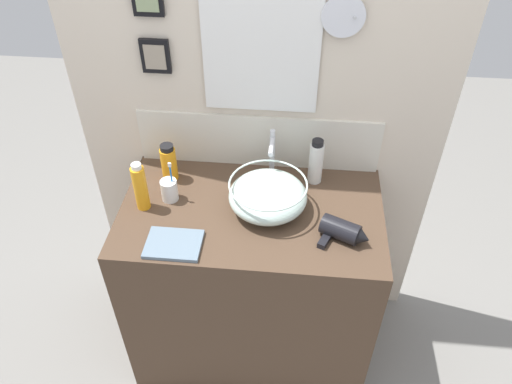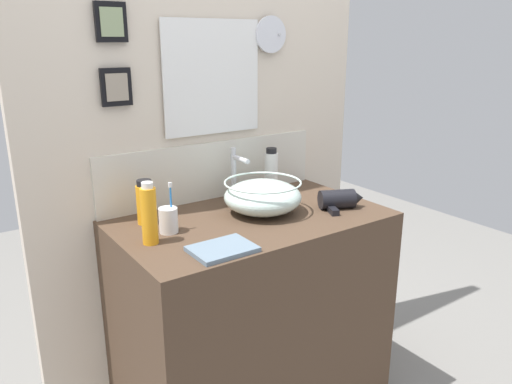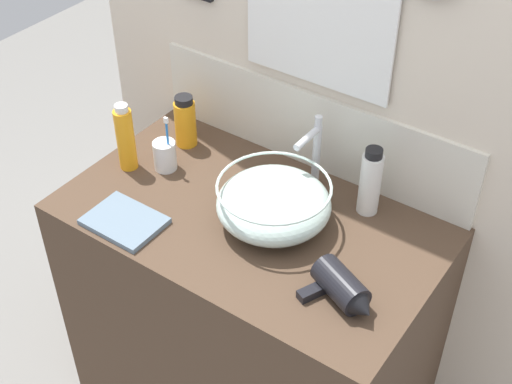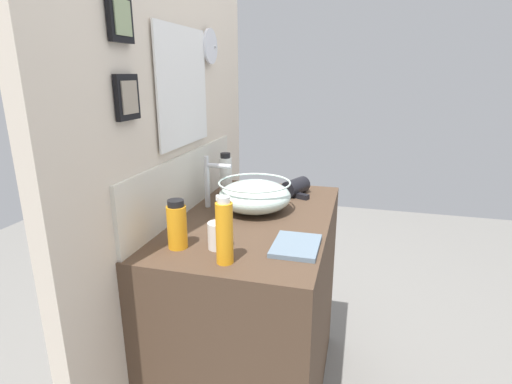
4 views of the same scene
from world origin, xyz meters
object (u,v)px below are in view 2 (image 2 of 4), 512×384
object	(u,v)px
toothbrush_cup	(168,220)
hand_towel	(222,249)
faucet	(235,170)
lotion_bottle	(145,203)
shampoo_bottle	(271,172)
hair_drier	(340,199)
spray_bottle	(149,215)
glass_bowl_sink	(263,196)

from	to	relation	value
toothbrush_cup	hand_towel	xyz separation A→B (m)	(0.07, -0.26, -0.04)
faucet	lotion_bottle	size ratio (longest dim) A/B	1.35
lotion_bottle	hand_towel	distance (m)	0.41
shampoo_bottle	hand_towel	size ratio (longest dim) A/B	1.01
hair_drier	spray_bottle	size ratio (longest dim) A/B	0.93
hair_drier	lotion_bottle	distance (m)	0.79
spray_bottle	shampoo_bottle	distance (m)	0.73
faucet	hair_drier	distance (m)	0.46
glass_bowl_sink	shampoo_bottle	distance (m)	0.27
lotion_bottle	faucet	bearing A→B (deg)	6.27
glass_bowl_sink	hair_drier	distance (m)	0.33
glass_bowl_sink	spray_bottle	world-z (taller)	spray_bottle
spray_bottle	hand_towel	distance (m)	0.28
faucet	lotion_bottle	world-z (taller)	faucet
glass_bowl_sink	hand_towel	distance (m)	0.41
faucet	spray_bottle	world-z (taller)	faucet
hair_drier	shampoo_bottle	world-z (taller)	shampoo_bottle
hair_drier	hand_towel	size ratio (longest dim) A/B	0.98
toothbrush_cup	spray_bottle	bearing A→B (deg)	-148.62
glass_bowl_sink	spray_bottle	bearing A→B (deg)	-175.56
hair_drier	lotion_bottle	size ratio (longest dim) A/B	1.19
faucet	shampoo_bottle	bearing A→B (deg)	-2.41
glass_bowl_sink	hand_towel	world-z (taller)	glass_bowl_sink
hair_drier	hand_towel	xyz separation A→B (m)	(-0.63, -0.10, -0.03)
faucet	hand_towel	distance (m)	0.57
spray_bottle	shampoo_bottle	size ratio (longest dim) A/B	1.04
hair_drier	spray_bottle	bearing A→B (deg)	172.79
lotion_bottle	hair_drier	bearing A→B (deg)	-21.97
faucet	shampoo_bottle	size ratio (longest dim) A/B	1.10
hair_drier	hand_towel	world-z (taller)	hair_drier
faucet	spray_bottle	size ratio (longest dim) A/B	1.06
faucet	lotion_bottle	distance (m)	0.44
glass_bowl_sink	faucet	bearing A→B (deg)	90.00
faucet	glass_bowl_sink	bearing A→B (deg)	-90.00
toothbrush_cup	shampoo_bottle	bearing A→B (deg)	16.51
lotion_bottle	shampoo_bottle	size ratio (longest dim) A/B	0.81
hand_towel	toothbrush_cup	bearing A→B (deg)	105.43
glass_bowl_sink	faucet	world-z (taller)	faucet
hair_drier	spray_bottle	world-z (taller)	spray_bottle
lotion_bottle	shampoo_bottle	bearing A→B (deg)	3.68
faucet	toothbrush_cup	bearing A→B (deg)	-155.67
toothbrush_cup	spray_bottle	distance (m)	0.13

